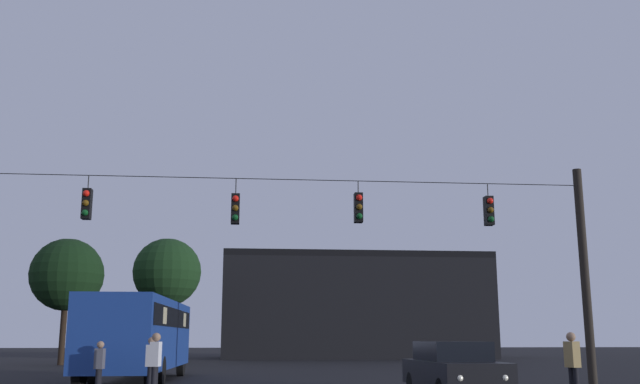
% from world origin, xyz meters
% --- Properties ---
extents(ground_plane, '(168.00, 168.00, 0.00)m').
position_xyz_m(ground_plane, '(0.00, 24.50, 0.00)').
color(ground_plane, black).
rests_on(ground_plane, ground).
extents(overhead_signal_span, '(19.37, 0.44, 7.11)m').
position_xyz_m(overhead_signal_span, '(0.05, 14.39, 4.14)').
color(overhead_signal_span, black).
rests_on(overhead_signal_span, ground).
extents(city_bus, '(2.71, 11.04, 3.00)m').
position_xyz_m(city_bus, '(-5.33, 20.18, 1.87)').
color(city_bus, navy).
rests_on(city_bus, ground).
extents(car_near_right, '(1.99, 4.40, 1.52)m').
position_xyz_m(car_near_right, '(4.43, 12.05, 0.80)').
color(car_near_right, black).
rests_on(car_near_right, ground).
extents(pedestrian_crossing_left, '(0.25, 0.36, 1.53)m').
position_xyz_m(pedestrian_crossing_left, '(-5.41, 13.58, 0.85)').
color(pedestrian_crossing_left, black).
rests_on(pedestrian_crossing_left, ground).
extents(pedestrian_crossing_center, '(0.28, 0.39, 1.64)m').
position_xyz_m(pedestrian_crossing_center, '(-3.98, 13.65, 0.93)').
color(pedestrian_crossing_center, black).
rests_on(pedestrian_crossing_center, ground).
extents(pedestrian_crossing_right, '(0.32, 0.41, 1.77)m').
position_xyz_m(pedestrian_crossing_right, '(7.14, 10.54, 1.01)').
color(pedestrian_crossing_right, black).
rests_on(pedestrian_crossing_right, ground).
extents(pedestrian_near_bus, '(0.28, 0.39, 1.75)m').
position_xyz_m(pedestrian_near_bus, '(-3.68, 12.26, 1.00)').
color(pedestrian_near_bus, black).
rests_on(pedestrian_near_bus, ground).
extents(corner_building, '(21.02, 10.07, 8.19)m').
position_xyz_m(corner_building, '(7.11, 50.25, 4.09)').
color(corner_building, black).
rests_on(corner_building, ground).
extents(tree_left_silhouette, '(4.43, 4.43, 7.63)m').
position_xyz_m(tree_left_silhouette, '(-12.53, 36.95, 5.39)').
color(tree_left_silhouette, black).
rests_on(tree_left_silhouette, ground).
extents(tree_behind_building, '(4.51, 4.51, 8.16)m').
position_xyz_m(tree_behind_building, '(-6.88, 40.19, 5.88)').
color(tree_behind_building, black).
rests_on(tree_behind_building, ground).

